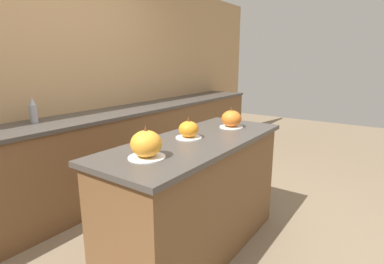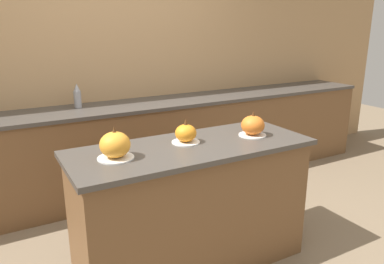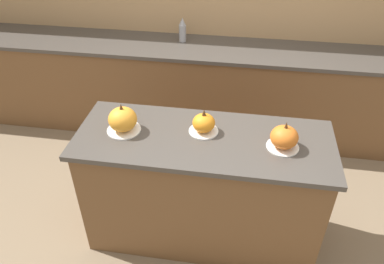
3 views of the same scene
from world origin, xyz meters
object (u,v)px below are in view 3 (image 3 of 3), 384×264
at_px(pumpkin_cake_left, 123,120).
at_px(pumpkin_cake_center, 204,124).
at_px(pumpkin_cake_right, 284,138).
at_px(bottle_tall, 182,30).

height_order(pumpkin_cake_left, pumpkin_cake_center, pumpkin_cake_left).
bearing_deg(pumpkin_cake_right, pumpkin_cake_left, 179.15).
relative_size(pumpkin_cake_right, bottle_tall, 0.87).
relative_size(pumpkin_cake_left, pumpkin_cake_center, 1.14).
distance_m(pumpkin_cake_center, bottle_tall, 1.48).
xyz_separation_m(pumpkin_cake_right, bottle_tall, (-0.89, 1.51, 0.05)).
distance_m(pumpkin_cake_right, bottle_tall, 1.75).
relative_size(pumpkin_cake_center, pumpkin_cake_right, 0.97).
xyz_separation_m(pumpkin_cake_left, bottle_tall, (0.12, 1.49, 0.04)).
height_order(pumpkin_cake_left, pumpkin_cake_right, pumpkin_cake_left).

